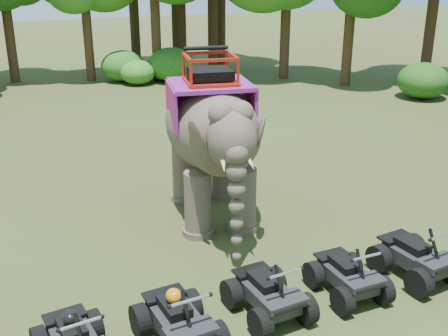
{
  "coord_description": "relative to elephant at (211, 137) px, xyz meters",
  "views": [
    {
      "loc": [
        -4.58,
        -10.38,
        6.63
      ],
      "look_at": [
        0.0,
        1.2,
        1.9
      ],
      "focal_mm": 45.0,
      "sensor_mm": 36.0,
      "label": 1
    }
  ],
  "objects": [
    {
      "name": "atv_1",
      "position": [
        -2.49,
        -4.93,
        -1.56
      ],
      "size": [
        1.47,
        1.89,
        1.31
      ],
      "primitive_type": null,
      "rotation": [
        0.0,
        0.0,
        0.11
      ],
      "color": "black",
      "rests_on": "ground"
    },
    {
      "name": "tree_4",
      "position": [
        12.42,
        12.59,
        1.77
      ],
      "size": [
        5.58,
        5.58,
        7.97
      ],
      "primitive_type": null,
      "color": "#195114",
      "rests_on": "ground"
    },
    {
      "name": "atv_4",
      "position": [
        3.02,
        -4.66,
        -1.55
      ],
      "size": [
        1.53,
        1.94,
        1.32
      ],
      "primitive_type": null,
      "rotation": [
        0.0,
        0.0,
        0.14
      ],
      "color": "black",
      "rests_on": "ground"
    },
    {
      "name": "atv_0",
      "position": [
        -4.28,
        -4.82,
        -1.6
      ],
      "size": [
        1.45,
        1.82,
        1.23
      ],
      "primitive_type": null,
      "rotation": [
        0.0,
        0.0,
        0.15
      ],
      "color": "black",
      "rests_on": "ground"
    },
    {
      "name": "tree_32",
      "position": [
        -4.24,
        20.11,
        1.56
      ],
      "size": [
        5.28,
        5.28,
        7.54
      ],
      "primitive_type": null,
      "color": "#195114",
      "rests_on": "ground"
    },
    {
      "name": "tree_33",
      "position": [
        5.4,
        20.77,
        1.46
      ],
      "size": [
        5.14,
        5.14,
        7.35
      ],
      "primitive_type": null,
      "color": "#195114",
      "rests_on": "ground"
    },
    {
      "name": "tree_3",
      "position": [
        10.19,
        15.53,
        2.01
      ],
      "size": [
        5.91,
        5.91,
        8.44
      ],
      "primitive_type": null,
      "color": "#195114",
      "rests_on": "ground"
    },
    {
      "name": "elephant",
      "position": [
        0.0,
        0.0,
        0.0
      ],
      "size": [
        3.12,
        5.57,
        4.43
      ],
      "primitive_type": null,
      "rotation": [
        0.0,
        0.0,
        -0.16
      ],
      "color": "brown",
      "rests_on": "ground"
    },
    {
      "name": "ground",
      "position": [
        -0.24,
        -2.69,
        -2.21
      ],
      "size": [
        110.0,
        110.0,
        0.0
      ],
      "primitive_type": "plane",
      "color": "#47381E",
      "rests_on": "ground"
    },
    {
      "name": "atv_3",
      "position": [
        1.24,
        -4.69,
        -1.61
      ],
      "size": [
        1.26,
        1.68,
        1.21
      ],
      "primitive_type": null,
      "rotation": [
        0.0,
        0.0,
        0.04
      ],
      "color": "black",
      "rests_on": "ground"
    },
    {
      "name": "tree_0",
      "position": [
        -0.24,
        18.9,
        1.21
      ],
      "size": [
        4.79,
        4.79,
        6.85
      ],
      "primitive_type": null,
      "color": "#195114",
      "rests_on": "ground"
    },
    {
      "name": "tree_1",
      "position": [
        3.31,
        17.71,
        1.57
      ],
      "size": [
        5.3,
        5.3,
        7.57
      ],
      "primitive_type": null,
      "color": "#195114",
      "rests_on": "ground"
    },
    {
      "name": "atv_2",
      "position": [
        -0.59,
        -4.72,
        -1.58
      ],
      "size": [
        1.43,
        1.84,
        1.27
      ],
      "primitive_type": null,
      "rotation": [
        0.0,
        0.0,
        0.11
      ],
      "color": "black",
      "rests_on": "ground"
    }
  ]
}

